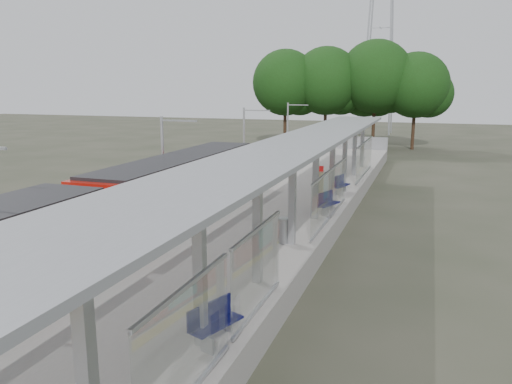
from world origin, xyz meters
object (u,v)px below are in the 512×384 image
at_px(info_pillar_far, 319,188).
at_px(bench_far, 340,184).
at_px(litter_bin, 284,230).
at_px(train, 88,226).
at_px(bench_mid, 326,202).
at_px(bench_near, 214,321).

bearing_deg(info_pillar_far, bench_far, 63.82).
xyz_separation_m(info_pillar_far, litter_bin, (0.09, -6.77, -0.37)).
height_order(bench_far, litter_bin, bench_far).
relative_size(train, bench_far, 17.95).
relative_size(train, bench_mid, 17.75).
bearing_deg(litter_bin, info_pillar_far, 90.78).
relative_size(info_pillar_far, litter_bin, 2.03).
relative_size(bench_mid, info_pillar_far, 0.79).
height_order(bench_mid, info_pillar_far, info_pillar_far).
height_order(train, info_pillar_far, train).
bearing_deg(info_pillar_far, bench_near, -103.67).
xyz_separation_m(bench_mid, info_pillar_far, (-0.71, 1.74, 0.32)).
height_order(bench_near, info_pillar_far, info_pillar_far).
height_order(bench_mid, litter_bin, bench_mid).
distance_m(bench_far, info_pillar_far, 3.09).
bearing_deg(info_pillar_far, litter_bin, -105.42).
distance_m(train, bench_far, 14.93).
relative_size(bench_far, litter_bin, 1.58).
relative_size(bench_near, bench_far, 0.95).
bearing_deg(litter_bin, bench_near, -85.95).
height_order(bench_near, litter_bin, litter_bin).
bearing_deg(bench_near, info_pillar_far, 113.23).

